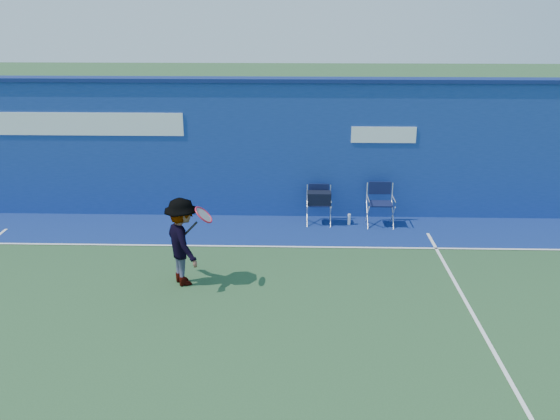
{
  "coord_description": "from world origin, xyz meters",
  "views": [
    {
      "loc": [
        1.71,
        -7.67,
        4.64
      ],
      "look_at": [
        1.42,
        2.6,
        1.0
      ],
      "focal_mm": 38.0,
      "sensor_mm": 36.0,
      "label": 1
    }
  ],
  "objects_px": {
    "tennis_player": "(183,242)",
    "directors_chair_right": "(380,213)",
    "directors_chair_left": "(319,208)",
    "water_bottle": "(349,220)"
  },
  "relations": [
    {
      "from": "water_bottle",
      "to": "tennis_player",
      "type": "xyz_separation_m",
      "value": [
        -3.09,
        -2.9,
        0.65
      ]
    },
    {
      "from": "directors_chair_left",
      "to": "directors_chair_right",
      "type": "height_order",
      "value": "directors_chair_right"
    },
    {
      "from": "directors_chair_left",
      "to": "water_bottle",
      "type": "height_order",
      "value": "directors_chair_left"
    },
    {
      "from": "directors_chair_right",
      "to": "tennis_player",
      "type": "xyz_separation_m",
      "value": [
        -3.75,
        -2.91,
        0.48
      ]
    },
    {
      "from": "directors_chair_left",
      "to": "water_bottle",
      "type": "xyz_separation_m",
      "value": [
        0.66,
        -0.06,
        -0.23
      ]
    },
    {
      "from": "directors_chair_left",
      "to": "tennis_player",
      "type": "distance_m",
      "value": 3.85
    },
    {
      "from": "tennis_player",
      "to": "directors_chair_right",
      "type": "bearing_deg",
      "value": 37.82
    },
    {
      "from": "directors_chair_right",
      "to": "tennis_player",
      "type": "height_order",
      "value": "tennis_player"
    },
    {
      "from": "directors_chair_left",
      "to": "directors_chair_right",
      "type": "xyz_separation_m",
      "value": [
        1.33,
        -0.05,
        -0.07
      ]
    },
    {
      "from": "directors_chair_left",
      "to": "water_bottle",
      "type": "bearing_deg",
      "value": -5.17
    }
  ]
}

